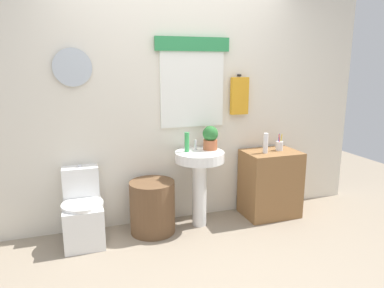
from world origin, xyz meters
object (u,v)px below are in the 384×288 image
object	(u,v)px
wooden_cabinet	(270,183)
lotion_bottle	(266,143)
toilet	(83,213)
pedestal_sink	(199,171)
toothbrush_cup	(279,146)
potted_plant	(210,137)
soap_bottle	(187,142)
laundry_hamper	(153,207)

from	to	relation	value
wooden_cabinet	lotion_bottle	world-z (taller)	lotion_bottle
toilet	lotion_bottle	world-z (taller)	lotion_bottle
pedestal_sink	toothbrush_cup	world-z (taller)	toothbrush_cup
potted_plant	toothbrush_cup	xyz separation A→B (m)	(0.81, -0.04, -0.14)
toilet	toothbrush_cup	bearing A→B (deg)	-0.33
toothbrush_cup	lotion_bottle	bearing A→B (deg)	-164.00
wooden_cabinet	toothbrush_cup	size ratio (longest dim) A/B	3.98
soap_bottle	lotion_bottle	distance (m)	0.86
wooden_cabinet	pedestal_sink	bearing A→B (deg)	180.00
potted_plant	wooden_cabinet	bearing A→B (deg)	-4.89
laundry_hamper	toothbrush_cup	world-z (taller)	toothbrush_cup
laundry_hamper	wooden_cabinet	xyz separation A→B (m)	(1.34, 0.00, 0.10)
laundry_hamper	potted_plant	bearing A→B (deg)	5.34
toilet	laundry_hamper	size ratio (longest dim) A/B	1.36
potted_plant	lotion_bottle	size ratio (longest dim) A/B	1.16
toothbrush_cup	wooden_cabinet	bearing A→B (deg)	-169.16
laundry_hamper	lotion_bottle	world-z (taller)	lotion_bottle
wooden_cabinet	lotion_bottle	xyz separation A→B (m)	(-0.10, -0.04, 0.48)
soap_bottle	lotion_bottle	bearing A→B (deg)	-5.99
lotion_bottle	pedestal_sink	bearing A→B (deg)	176.89
lotion_bottle	laundry_hamper	bearing A→B (deg)	178.15
laundry_hamper	toothbrush_cup	xyz separation A→B (m)	(1.45, 0.02, 0.53)
pedestal_sink	lotion_bottle	xyz separation A→B (m)	(0.74, -0.04, 0.25)
potted_plant	laundry_hamper	bearing A→B (deg)	-174.66
wooden_cabinet	potted_plant	xyz separation A→B (m)	(-0.70, 0.06, 0.56)
pedestal_sink	soap_bottle	size ratio (longest dim) A/B	4.01
laundry_hamper	potted_plant	xyz separation A→B (m)	(0.64, 0.06, 0.66)
toilet	soap_bottle	size ratio (longest dim) A/B	3.62
wooden_cabinet	potted_plant	bearing A→B (deg)	175.11
pedestal_sink	soap_bottle	distance (m)	0.33
pedestal_sink	soap_bottle	world-z (taller)	soap_bottle
soap_bottle	toothbrush_cup	world-z (taller)	soap_bottle
soap_bottle	wooden_cabinet	bearing A→B (deg)	-2.98
toilet	toothbrush_cup	world-z (taller)	toothbrush_cup
soap_bottle	toothbrush_cup	distance (m)	1.07
laundry_hamper	lotion_bottle	bearing A→B (deg)	-1.85
soap_bottle	laundry_hamper	bearing A→B (deg)	-172.55
toilet	potted_plant	distance (m)	1.47
laundry_hamper	potted_plant	world-z (taller)	potted_plant
toilet	pedestal_sink	distance (m)	1.22
toothbrush_cup	laundry_hamper	bearing A→B (deg)	-179.21
pedestal_sink	lotion_bottle	world-z (taller)	lotion_bottle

